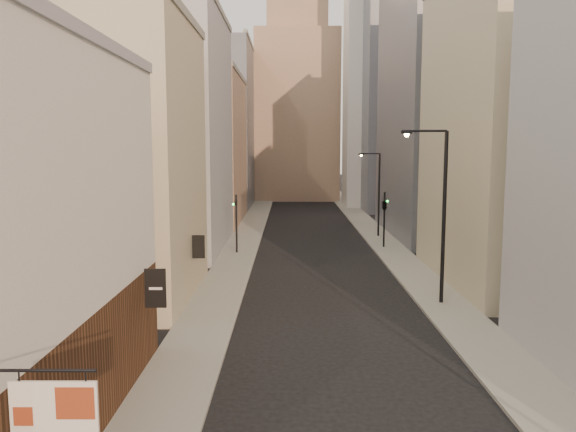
% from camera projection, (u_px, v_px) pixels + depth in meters
% --- Properties ---
extents(sidewalk_left, '(3.00, 140.00, 0.15)m').
position_uv_depth(sidewalk_left, '(251.00, 227.00, 62.25)').
color(sidewalk_left, gray).
rests_on(sidewalk_left, ground).
extents(sidewalk_right, '(3.00, 140.00, 0.15)m').
position_uv_depth(sidewalk_right, '(368.00, 227.00, 62.21)').
color(sidewalk_right, gray).
rests_on(sidewalk_right, ground).
extents(left_bldg_beige, '(8.00, 12.00, 16.00)m').
position_uv_depth(left_bldg_beige, '(122.00, 163.00, 32.52)').
color(left_bldg_beige, '#BAB092').
rests_on(left_bldg_beige, ground).
extents(left_bldg_grey, '(8.00, 16.00, 20.00)m').
position_uv_depth(left_bldg_grey, '(176.00, 134.00, 48.15)').
color(left_bldg_grey, '#A4A4A9').
rests_on(left_bldg_grey, ground).
extents(left_bldg_tan, '(8.00, 18.00, 17.00)m').
position_uv_depth(left_bldg_tan, '(207.00, 151.00, 66.20)').
color(left_bldg_tan, '#97765E').
rests_on(left_bldg_tan, ground).
extents(left_bldg_wingrid, '(8.00, 20.00, 24.00)m').
position_uv_depth(left_bldg_wingrid, '(226.00, 127.00, 85.63)').
color(left_bldg_wingrid, gray).
rests_on(left_bldg_wingrid, ground).
extents(right_bldg_beige, '(8.00, 16.00, 20.00)m').
position_uv_depth(right_bldg_beige, '(510.00, 130.00, 36.17)').
color(right_bldg_beige, '#BAB092').
rests_on(right_bldg_beige, ground).
extents(right_bldg_wingrid, '(8.00, 20.00, 26.00)m').
position_uv_depth(right_bldg_wingrid, '(433.00, 106.00, 55.66)').
color(right_bldg_wingrid, gray).
rests_on(right_bldg_wingrid, ground).
extents(highrise, '(21.00, 23.00, 51.20)m').
position_uv_depth(highrise, '(428.00, 32.00, 81.89)').
color(highrise, gray).
rests_on(highrise, ground).
extents(clock_tower, '(14.00, 14.00, 44.90)m').
position_uv_depth(clock_tower, '(297.00, 96.00, 96.82)').
color(clock_tower, '#97765E').
rests_on(clock_tower, ground).
extents(white_tower, '(8.00, 8.00, 41.50)m').
position_uv_depth(white_tower, '(372.00, 81.00, 82.78)').
color(white_tower, silver).
rests_on(white_tower, ground).
extents(streetlamp_mid, '(2.58, 0.36, 9.84)m').
position_uv_depth(streetlamp_mid, '(440.00, 206.00, 31.17)').
color(streetlamp_mid, black).
rests_on(streetlamp_mid, ground).
extents(streetlamp_far, '(2.18, 0.37, 8.33)m').
position_uv_depth(streetlamp_far, '(377.00, 190.00, 55.17)').
color(streetlamp_far, black).
rests_on(streetlamp_far, ground).
extents(traffic_light_left, '(0.59, 0.52, 5.00)m').
position_uv_depth(traffic_light_left, '(236.00, 211.00, 46.47)').
color(traffic_light_left, black).
rests_on(traffic_light_left, ground).
extents(traffic_light_right, '(0.87, 0.87, 5.00)m').
position_uv_depth(traffic_light_right, '(385.00, 204.00, 49.07)').
color(traffic_light_right, black).
rests_on(traffic_light_right, ground).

